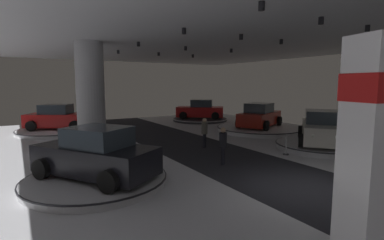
{
  "coord_description": "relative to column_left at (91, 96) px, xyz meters",
  "views": [
    {
      "loc": [
        -8.08,
        -5.91,
        3.4
      ],
      "look_at": [
        0.21,
        7.9,
        1.4
      ],
      "focal_mm": 27.46,
      "sensor_mm": 36.0,
      "label": 1
    }
  ],
  "objects": [
    {
      "name": "visitor_walking_far",
      "position": [
        5.19,
        -2.74,
        -1.84
      ],
      "size": [
        0.32,
        0.32,
        1.59
      ],
      "color": "black",
      "rests_on": "ground"
    },
    {
      "name": "display_car_mid_right",
      "position": [
        10.29,
        -6.07,
        -1.68
      ],
      "size": [
        4.38,
        4.06,
        1.71
      ],
      "color": "silver",
      "rests_on": "display_platform_mid_right"
    },
    {
      "name": "ground",
      "position": [
        4.79,
        -9.66,
        -2.77
      ],
      "size": [
        24.0,
        44.0,
        0.06
      ],
      "color": "silver"
    },
    {
      "name": "visitor_walking_near",
      "position": [
        4.03,
        -5.89,
        -1.84
      ],
      "size": [
        0.32,
        0.32,
        1.59
      ],
      "color": "black",
      "rests_on": "ground"
    },
    {
      "name": "display_platform_deep_right",
      "position": [
        11.11,
        6.99,
        -2.62
      ],
      "size": [
        4.99,
        4.99,
        0.24
      ],
      "color": "#333338",
      "rests_on": "ground"
    },
    {
      "name": "display_car_mid_left",
      "position": [
        -1.1,
        -5.66,
        -1.72
      ],
      "size": [
        3.8,
        4.5,
        1.71
      ],
      "color": "black",
      "rests_on": "display_platform_mid_left"
    },
    {
      "name": "display_car_deep_right",
      "position": [
        11.13,
        6.97,
        -1.75
      ],
      "size": [
        4.43,
        3.98,
        1.71
      ],
      "color": "red",
      "rests_on": "display_platform_deep_right"
    },
    {
      "name": "stanchion_c",
      "position": [
        7.68,
        -6.07,
        -2.38
      ],
      "size": [
        0.28,
        0.28,
        1.01
      ],
      "color": "#333338",
      "rests_on": "ground"
    },
    {
      "name": "display_platform_far_right",
      "position": [
        11.63,
        -0.15,
        -2.58
      ],
      "size": [
        6.05,
        6.05,
        0.31
      ],
      "color": "silver",
      "rests_on": "ground"
    },
    {
      "name": "display_platform_mid_right",
      "position": [
        10.26,
        -6.09,
        -2.58
      ],
      "size": [
        4.55,
        4.55,
        0.3
      ],
      "color": "#B7B7BC",
      "rests_on": "ground"
    },
    {
      "name": "display_car_far_right",
      "position": [
        11.61,
        -0.16,
        -1.67
      ],
      "size": [
        4.57,
        3.53,
        1.71
      ],
      "color": "maroon",
      "rests_on": "display_platform_far_right"
    },
    {
      "name": "stanchion_b",
      "position": [
        5.81,
        -11.08,
        -2.38
      ],
      "size": [
        0.28,
        0.28,
        1.01
      ],
      "color": "#333338",
      "rests_on": "ground"
    },
    {
      "name": "brand_sign_pylon",
      "position": [
        0.91,
        -13.6,
        -0.67
      ],
      "size": [
        1.37,
        0.9,
        4.01
      ],
      "color": "slate",
      "rests_on": "ground"
    },
    {
      "name": "column_left",
      "position": [
        0.0,
        0.0,
        0.0
      ],
      "size": [
        1.41,
        1.41,
        5.5
      ],
      "color": "#ADADB2",
      "rests_on": "ground"
    },
    {
      "name": "display_car_deep_left",
      "position": [
        -0.85,
        6.64,
        -1.72
      ],
      "size": [
        4.54,
        3.67,
        1.71
      ],
      "color": "red",
      "rests_on": "display_platform_deep_left"
    },
    {
      "name": "display_platform_mid_left",
      "position": [
        -1.12,
        -5.63,
        -2.6
      ],
      "size": [
        4.77,
        4.77,
        0.27
      ],
      "color": "#B7B7BC",
      "rests_on": "ground"
    },
    {
      "name": "ceiling_with_spotlights",
      "position": [
        4.79,
        -9.66,
        2.8
      ],
      "size": [
        24.0,
        44.0,
        0.39
      ],
      "color": "silver"
    },
    {
      "name": "display_platform_deep_left",
      "position": [
        -0.82,
        6.62,
        -2.6
      ],
      "size": [
        5.54,
        5.54,
        0.26
      ],
      "color": "silver",
      "rests_on": "ground"
    }
  ]
}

